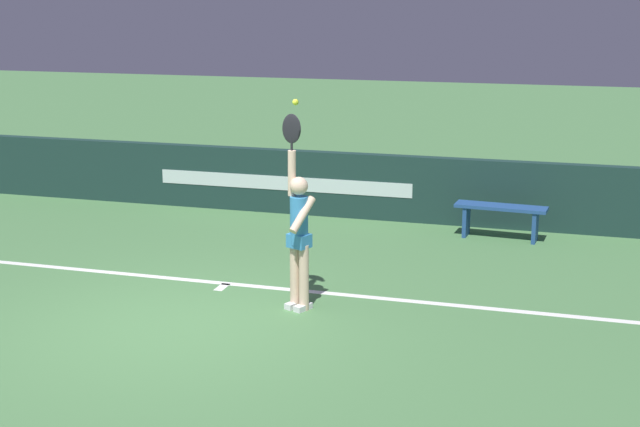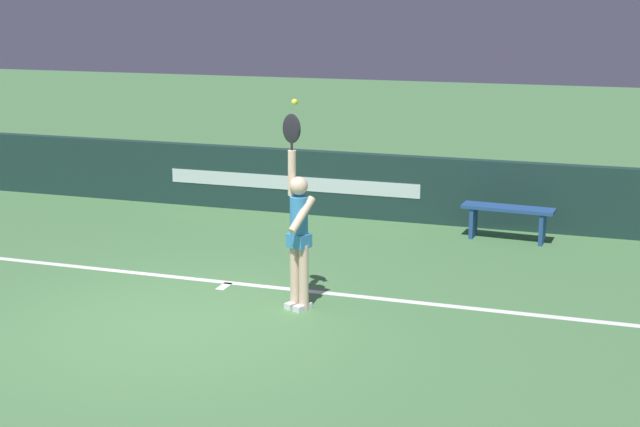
{
  "view_description": "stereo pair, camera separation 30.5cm",
  "coord_description": "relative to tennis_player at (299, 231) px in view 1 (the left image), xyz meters",
  "views": [
    {
      "loc": [
        4.32,
        -8.72,
        3.6
      ],
      "look_at": [
        1.4,
        1.06,
        1.14
      ],
      "focal_mm": 50.84,
      "sensor_mm": 36.0,
      "label": 1
    },
    {
      "loc": [
        4.62,
        -8.63,
        3.6
      ],
      "look_at": [
        1.4,
        1.06,
        1.14
      ],
      "focal_mm": 50.84,
      "sensor_mm": 36.0,
      "label": 2
    }
  ],
  "objects": [
    {
      "name": "court_lines",
      "position": [
        -1.18,
        -2.19,
        -0.95
      ],
      "size": [
        11.0,
        5.81,
        0.0
      ],
      "color": "white",
      "rests_on": "ground"
    },
    {
      "name": "tennis_player",
      "position": [
        0.0,
        0.0,
        0.0
      ],
      "size": [
        0.45,
        0.44,
        2.32
      ],
      "color": "beige",
      "rests_on": "ground"
    },
    {
      "name": "tennis_ball",
      "position": [
        0.05,
        -0.24,
        1.52
      ],
      "size": [
        0.07,
        0.07,
        0.07
      ],
      "color": "#CCDE2D"
    },
    {
      "name": "courtside_bench_near",
      "position": [
        1.96,
        3.87,
        -0.56
      ],
      "size": [
        1.39,
        0.46,
        0.52
      ],
      "color": "#244A89",
      "rests_on": "ground"
    },
    {
      "name": "ground_plane",
      "position": [
        -1.18,
        -0.92,
        -0.95
      ],
      "size": [
        60.0,
        60.0,
        0.0
      ],
      "primitive_type": "plane",
      "color": "#4B7F49"
    },
    {
      "name": "back_wall",
      "position": [
        -1.19,
        4.57,
        -0.41
      ],
      "size": [
        15.68,
        0.21,
        1.08
      ],
      "color": "#1A3531",
      "rests_on": "ground"
    }
  ]
}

